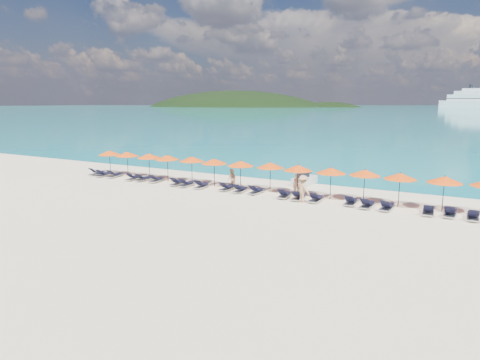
% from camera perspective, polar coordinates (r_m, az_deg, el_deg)
% --- Properties ---
extents(ground, '(1400.00, 1400.00, 0.00)m').
position_cam_1_polar(ground, '(26.32, -3.08, -3.66)').
color(ground, beige).
extents(sea, '(1600.00, 1300.00, 0.01)m').
position_cam_1_polar(sea, '(681.94, 27.31, 9.21)').
color(sea, '#1FA9B2').
rests_on(sea, ground).
extents(headland_main, '(374.00, 242.00, 126.50)m').
position_cam_1_polar(headland_main, '(644.73, -1.11, 6.99)').
color(headland_main, black).
rests_on(headland_main, ground).
extents(headland_small, '(162.00, 126.00, 85.50)m').
position_cam_1_polar(headland_small, '(605.67, 12.43, 6.77)').
color(headland_small, black).
rests_on(headland_small, ground).
extents(jetski, '(1.46, 2.81, 0.95)m').
position_cam_1_polar(jetski, '(33.26, 9.13, 0.00)').
color(jetski, silver).
rests_on(jetski, ground).
extents(beachgoer_a, '(0.63, 0.49, 1.54)m').
position_cam_1_polar(beachgoer_a, '(29.49, 8.07, -0.62)').
color(beachgoer_a, tan).
rests_on(beachgoer_a, ground).
extents(beachgoer_b, '(0.90, 0.82, 1.60)m').
position_cam_1_polar(beachgoer_b, '(31.04, -1.17, 0.12)').
color(beachgoer_b, tan).
rests_on(beachgoer_b, ground).
extents(beachgoer_c, '(1.33, 1.10, 1.87)m').
position_cam_1_polar(beachgoer_c, '(27.23, 8.95, -1.26)').
color(beachgoer_c, tan).
rests_on(beachgoer_c, ground).
extents(umbrella_0, '(2.10, 2.10, 2.28)m').
position_cam_1_polar(umbrella_0, '(39.49, -18.08, 3.70)').
color(umbrella_0, black).
rests_on(umbrella_0, ground).
extents(umbrella_1, '(2.10, 2.10, 2.28)m').
position_cam_1_polar(umbrella_1, '(38.00, -15.76, 3.57)').
color(umbrella_1, black).
rests_on(umbrella_1, ground).
extents(umbrella_2, '(2.10, 2.10, 2.28)m').
position_cam_1_polar(umbrella_2, '(36.31, -12.83, 3.38)').
color(umbrella_2, black).
rests_on(umbrella_2, ground).
extents(umbrella_3, '(2.10, 2.10, 2.28)m').
position_cam_1_polar(umbrella_3, '(34.90, -10.30, 3.18)').
color(umbrella_3, black).
rests_on(umbrella_3, ground).
extents(umbrella_4, '(2.10, 2.10, 2.28)m').
position_cam_1_polar(umbrella_4, '(33.62, -6.89, 2.98)').
color(umbrella_4, black).
rests_on(umbrella_4, ground).
extents(umbrella_5, '(2.10, 2.10, 2.28)m').
position_cam_1_polar(umbrella_5, '(32.17, -3.70, 2.68)').
color(umbrella_5, black).
rests_on(umbrella_5, ground).
extents(umbrella_6, '(2.10, 2.10, 2.28)m').
position_cam_1_polar(umbrella_6, '(30.93, 0.08, 2.37)').
color(umbrella_6, black).
rests_on(umbrella_6, ground).
extents(umbrella_7, '(2.10, 2.10, 2.28)m').
position_cam_1_polar(umbrella_7, '(30.14, 4.34, 2.11)').
color(umbrella_7, black).
rests_on(umbrella_7, ground).
extents(umbrella_8, '(2.10, 2.10, 2.28)m').
position_cam_1_polar(umbrella_8, '(29.15, 8.25, 1.73)').
color(umbrella_8, black).
rests_on(umbrella_8, ground).
extents(umbrella_9, '(2.10, 2.10, 2.28)m').
position_cam_1_polar(umbrella_9, '(28.41, 12.84, 1.33)').
color(umbrella_9, black).
rests_on(umbrella_9, ground).
extents(umbrella_10, '(2.10, 2.10, 2.28)m').
position_cam_1_polar(umbrella_10, '(28.14, 17.34, 1.01)').
color(umbrella_10, black).
rests_on(umbrella_10, ground).
extents(umbrella_11, '(2.10, 2.10, 2.28)m').
position_cam_1_polar(umbrella_11, '(27.56, 21.83, 0.52)').
color(umbrella_11, black).
rests_on(umbrella_11, ground).
extents(umbrella_12, '(2.10, 2.10, 2.28)m').
position_cam_1_polar(umbrella_12, '(27.43, 27.10, 0.05)').
color(umbrella_12, black).
rests_on(umbrella_12, ground).
extents(lounger_0, '(0.74, 1.74, 0.66)m').
position_cam_1_polar(lounger_0, '(39.51, -19.61, 0.99)').
color(lounger_0, silver).
rests_on(lounger_0, ground).
extents(lounger_1, '(0.74, 1.74, 0.66)m').
position_cam_1_polar(lounger_1, '(38.53, -18.81, 0.81)').
color(lounger_1, silver).
rests_on(lounger_1, ground).
extents(lounger_2, '(0.71, 1.73, 0.66)m').
position_cam_1_polar(lounger_2, '(37.85, -17.36, 0.72)').
color(lounger_2, silver).
rests_on(lounger_2, ground).
extents(lounger_3, '(0.71, 1.73, 0.66)m').
position_cam_1_polar(lounger_3, '(36.05, -14.88, 0.36)').
color(lounger_3, silver).
rests_on(lounger_3, ground).
extents(lounger_4, '(0.74, 1.74, 0.66)m').
position_cam_1_polar(lounger_4, '(35.39, -13.54, 0.23)').
color(lounger_4, silver).
rests_on(lounger_4, ground).
extents(lounger_5, '(0.70, 1.73, 0.66)m').
position_cam_1_polar(lounger_5, '(34.68, -11.79, 0.09)').
color(lounger_5, silver).
rests_on(lounger_5, ground).
extents(lounger_6, '(0.78, 1.75, 0.66)m').
position_cam_1_polar(lounger_6, '(33.03, -8.89, -0.35)').
color(lounger_6, silver).
rests_on(lounger_6, ground).
extents(lounger_7, '(0.65, 1.71, 0.66)m').
position_cam_1_polar(lounger_7, '(32.43, -7.55, -0.52)').
color(lounger_7, silver).
rests_on(lounger_7, ground).
extents(lounger_8, '(0.71, 1.73, 0.66)m').
position_cam_1_polar(lounger_8, '(31.70, -5.45, -0.74)').
color(lounger_8, silver).
rests_on(lounger_8, ground).
extents(lounger_9, '(0.76, 1.74, 0.66)m').
position_cam_1_polar(lounger_9, '(30.73, -1.85, -1.07)').
color(lounger_9, silver).
rests_on(lounger_9, ground).
extents(lounger_10, '(0.63, 1.70, 0.66)m').
position_cam_1_polar(lounger_10, '(30.05, 0.02, -1.34)').
color(lounger_10, silver).
rests_on(lounger_10, ground).
extents(lounger_11, '(0.77, 1.75, 0.66)m').
position_cam_1_polar(lounger_11, '(29.65, 2.37, -1.52)').
color(lounger_11, silver).
rests_on(lounger_11, ground).
extents(lounger_12, '(0.73, 1.74, 0.66)m').
position_cam_1_polar(lounger_12, '(28.56, 6.34, -2.06)').
color(lounger_12, silver).
rests_on(lounger_12, ground).
extents(lounger_13, '(0.67, 1.72, 0.66)m').
position_cam_1_polar(lounger_13, '(28.07, 8.33, -2.34)').
color(lounger_13, silver).
rests_on(lounger_13, ground).
extents(lounger_14, '(0.70, 1.73, 0.66)m').
position_cam_1_polar(lounger_14, '(27.73, 10.76, -2.59)').
color(lounger_14, silver).
rests_on(lounger_14, ground).
extents(lounger_15, '(0.63, 1.70, 0.66)m').
position_cam_1_polar(lounger_15, '(27.41, 15.49, -2.95)').
color(lounger_15, silver).
rests_on(lounger_15, ground).
extents(lounger_16, '(0.78, 1.75, 0.66)m').
position_cam_1_polar(lounger_16, '(26.93, 17.65, -3.32)').
color(lounger_16, silver).
rests_on(lounger_16, ground).
extents(lounger_17, '(0.78, 1.75, 0.66)m').
position_cam_1_polar(lounger_17, '(26.77, 20.17, -3.56)').
color(lounger_17, silver).
rests_on(lounger_17, ground).
extents(lounger_18, '(0.68, 1.72, 0.66)m').
position_cam_1_polar(lounger_18, '(26.69, 25.21, -3.98)').
color(lounger_18, silver).
rests_on(lounger_18, ground).
extents(lounger_19, '(0.76, 1.75, 0.66)m').
position_cam_1_polar(lounger_19, '(26.82, 27.72, -4.13)').
color(lounger_19, silver).
rests_on(lounger_19, ground).
extents(lounger_20, '(0.64, 1.71, 0.66)m').
position_cam_1_polar(lounger_20, '(26.71, 30.22, -4.43)').
color(lounger_20, silver).
rests_on(lounger_20, ground).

